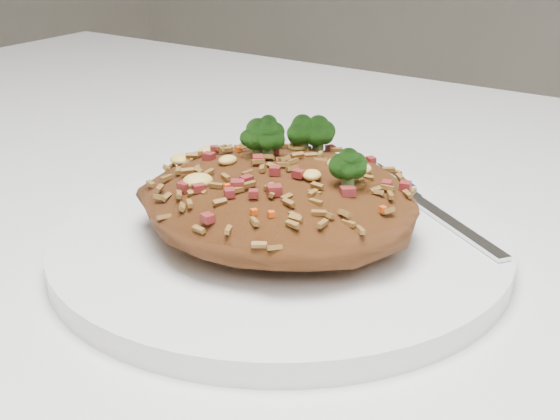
% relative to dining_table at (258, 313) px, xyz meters
% --- Properties ---
extents(dining_table, '(1.20, 0.80, 0.75)m').
position_rel_dining_table_xyz_m(dining_table, '(0.00, 0.00, 0.00)').
color(dining_table, white).
rests_on(dining_table, ground).
extents(plate, '(0.27, 0.27, 0.01)m').
position_rel_dining_table_xyz_m(plate, '(0.06, -0.06, 0.10)').
color(plate, white).
rests_on(plate, dining_table).
extents(fried_rice, '(0.17, 0.15, 0.06)m').
position_rel_dining_table_xyz_m(fried_rice, '(0.06, -0.06, 0.13)').
color(fried_rice, brown).
rests_on(fried_rice, plate).
extents(fork, '(0.14, 0.10, 0.00)m').
position_rel_dining_table_xyz_m(fork, '(0.12, 0.02, 0.11)').
color(fork, silver).
rests_on(fork, plate).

